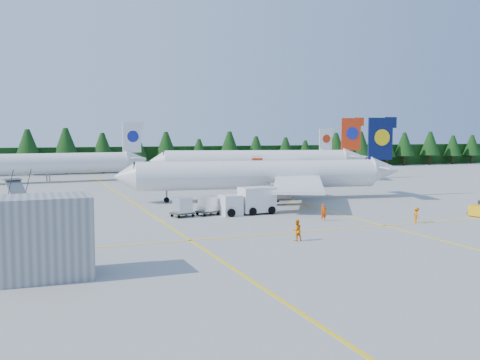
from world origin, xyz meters
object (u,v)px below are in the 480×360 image
object	(u,v)px
airstairs	(24,209)
service_truck	(248,201)
airliner_navy	(254,175)
airliner_red	(252,161)

from	to	relation	value
airstairs	service_truck	bearing A→B (deg)	-36.26
airliner_navy	service_truck	size ratio (longest dim) A/B	6.11
airliner_navy	airliner_red	size ratio (longest dim) A/B	0.94
service_truck	airliner_navy	bearing A→B (deg)	61.08
airliner_navy	service_truck	xyz separation A→B (m)	(-5.72, -11.66, -1.93)
airstairs	service_truck	world-z (taller)	airstairs
airliner_red	airstairs	xyz separation A→B (m)	(-41.85, -34.82, -2.82)
airstairs	airliner_navy	bearing A→B (deg)	-10.59
airliner_navy	airstairs	bearing A→B (deg)	-162.24
airliner_red	airstairs	size ratio (longest dim) A/B	6.14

